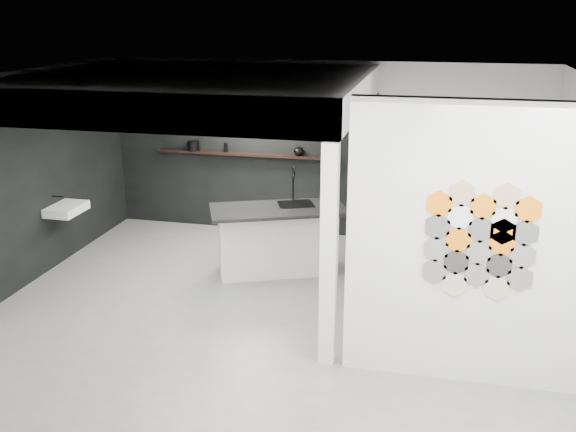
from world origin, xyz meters
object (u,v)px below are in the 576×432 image
at_px(kettle, 299,151).
at_px(glass_vase, 328,153).
at_px(wall_basin, 66,209).
at_px(partition_panel, 476,248).
at_px(utensil_cup, 190,147).
at_px(glass_bowl, 328,154).
at_px(stockpot, 193,146).
at_px(bottle_dark, 226,147).
at_px(kitchen_island, 277,239).

bearing_deg(kettle, glass_vase, -13.07).
height_order(wall_basin, kettle, kettle).
height_order(partition_panel, utensil_cup, partition_panel).
xyz_separation_m(partition_panel, utensil_cup, (-4.38, 3.87, -0.03)).
xyz_separation_m(glass_vase, utensil_cup, (-2.30, 0.00, -0.01)).
height_order(wall_basin, glass_vase, glass_vase).
height_order(kettle, glass_bowl, kettle).
distance_m(stockpot, glass_vase, 2.25).
xyz_separation_m(wall_basin, glass_vase, (3.39, 2.07, 0.54)).
bearing_deg(wall_basin, glass_vase, 31.35).
bearing_deg(bottle_dark, partition_panel, -45.78).
height_order(partition_panel, stockpot, partition_panel).
bearing_deg(glass_bowl, partition_panel, -61.77).
height_order(stockpot, kettle, stockpot).
bearing_deg(stockpot, glass_vase, 0.00).
distance_m(wall_basin, glass_vase, 4.01).
bearing_deg(stockpot, glass_bowl, 0.00).
distance_m(wall_basin, kitchen_island, 3.02).
relative_size(wall_basin, bottle_dark, 4.00).
relative_size(glass_bowl, bottle_dark, 0.95).
relative_size(stockpot, utensil_cup, 1.84).
relative_size(wall_basin, utensil_cup, 5.76).
xyz_separation_m(bottle_dark, utensil_cup, (-0.62, 0.00, -0.02)).
xyz_separation_m(stockpot, kettle, (1.78, 0.00, -0.01)).
bearing_deg(wall_basin, glass_bowl, 31.35).
xyz_separation_m(kitchen_island, utensil_cup, (-1.89, 1.64, 0.87)).
bearing_deg(wall_basin, bottle_dark, 50.47).
xyz_separation_m(kitchen_island, stockpot, (-1.83, 1.64, 0.90)).
height_order(glass_bowl, utensil_cup, utensil_cup).
relative_size(glass_bowl, utensil_cup, 1.37).
relative_size(kitchen_island, glass_vase, 15.29).
relative_size(bottle_dark, utensil_cup, 1.44).
relative_size(partition_panel, glass_bowl, 19.59).
xyz_separation_m(partition_panel, kettle, (-2.54, 3.87, -0.01)).
distance_m(kitchen_island, glass_vase, 1.91).
bearing_deg(kitchen_island, bottle_dark, 105.36).
bearing_deg(stockpot, kitchen_island, -41.80).
height_order(wall_basin, kitchen_island, kitchen_island).
distance_m(kitchen_island, kettle, 1.86).
height_order(wall_basin, glass_bowl, glass_bowl).
xyz_separation_m(stockpot, glass_bowl, (2.25, 0.00, -0.03)).
bearing_deg(partition_panel, wall_basin, 161.77).
height_order(wall_basin, bottle_dark, bottle_dark).
distance_m(wall_basin, utensil_cup, 2.39).
relative_size(partition_panel, kitchen_island, 1.40).
xyz_separation_m(stockpot, glass_vase, (2.25, 0.00, -0.01)).
distance_m(glass_vase, bottle_dark, 1.69).
relative_size(stockpot, bottle_dark, 1.28).
xyz_separation_m(kettle, glass_bowl, (0.47, 0.00, -0.02)).
relative_size(stockpot, glass_bowl, 1.34).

